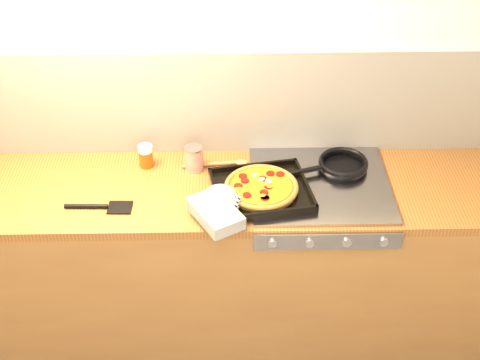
{
  "coord_description": "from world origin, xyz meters",
  "views": [
    {
      "loc": [
        0.06,
        -1.22,
        2.65
      ],
      "look_at": [
        0.1,
        1.08,
        0.95
      ],
      "focal_mm": 50.0,
      "sensor_mm": 36.0,
      "label": 1
    }
  ],
  "objects_px": {
    "pizza_on_tray": "(248,194)",
    "tomato_can": "(194,158)",
    "frying_pan": "(342,164)",
    "juice_glass": "(146,156)"
  },
  "relations": [
    {
      "from": "pizza_on_tray",
      "to": "frying_pan",
      "type": "height_order",
      "value": "pizza_on_tray"
    },
    {
      "from": "pizza_on_tray",
      "to": "tomato_can",
      "type": "bearing_deg",
      "value": 133.98
    },
    {
      "from": "pizza_on_tray",
      "to": "juice_glass",
      "type": "distance_m",
      "value": 0.53
    },
    {
      "from": "pizza_on_tray",
      "to": "tomato_can",
      "type": "distance_m",
      "value": 0.34
    },
    {
      "from": "tomato_can",
      "to": "juice_glass",
      "type": "xyz_separation_m",
      "value": [
        -0.22,
        0.03,
        -0.0
      ]
    },
    {
      "from": "frying_pan",
      "to": "tomato_can",
      "type": "height_order",
      "value": "tomato_can"
    },
    {
      "from": "frying_pan",
      "to": "pizza_on_tray",
      "type": "bearing_deg",
      "value": -152.91
    },
    {
      "from": "pizza_on_tray",
      "to": "frying_pan",
      "type": "bearing_deg",
      "value": 27.09
    },
    {
      "from": "frying_pan",
      "to": "tomato_can",
      "type": "distance_m",
      "value": 0.66
    },
    {
      "from": "pizza_on_tray",
      "to": "frying_pan",
      "type": "relative_size",
      "value": 1.4
    }
  ]
}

